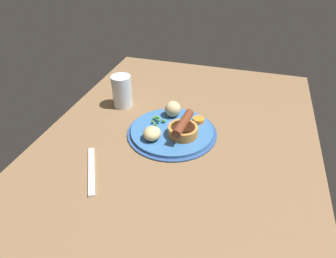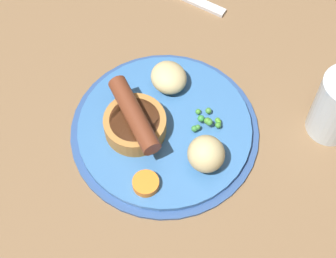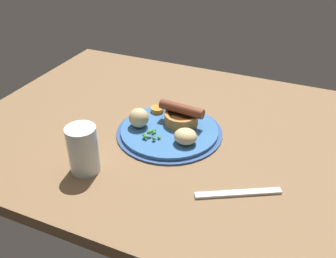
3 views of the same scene
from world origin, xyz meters
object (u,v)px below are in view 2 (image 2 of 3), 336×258
object	(u,v)px
sausage_pudding	(136,123)
pea_pile	(207,121)
potato_chunk_0	(206,154)
potato_chunk_1	(169,78)
dinner_plate	(165,130)
carrot_slice_0	(146,183)

from	to	relation	value
sausage_pudding	pea_pile	distance (cm)	10.08
potato_chunk_0	potato_chunk_1	xyz separation A→B (cm)	(13.61, -2.31, -0.64)
potato_chunk_0	potato_chunk_1	bearing A→B (deg)	-9.61
dinner_plate	sausage_pudding	bearing A→B (deg)	68.08
sausage_pudding	carrot_slice_0	xyz separation A→B (cm)	(-8.01, 3.00, -1.59)
dinner_plate	sausage_pudding	xyz separation A→B (cm)	(1.52, 3.77, 3.04)
sausage_pudding	potato_chunk_1	xyz separation A→B (cm)	(4.45, -8.01, -0.35)
sausage_pudding	pea_pile	world-z (taller)	sausage_pudding
carrot_slice_0	potato_chunk_0	bearing A→B (deg)	-97.52
sausage_pudding	potato_chunk_1	bearing A→B (deg)	-55.77
sausage_pudding	potato_chunk_0	distance (cm)	10.79
sausage_pudding	potato_chunk_1	size ratio (longest dim) A/B	2.17
pea_pile	potato_chunk_0	bearing A→B (deg)	145.78
potato_chunk_1	carrot_slice_0	distance (cm)	16.67
pea_pile	carrot_slice_0	distance (cm)	12.72
carrot_slice_0	pea_pile	bearing A→B (deg)	-72.31
potato_chunk_1	carrot_slice_0	bearing A→B (deg)	138.55
sausage_pudding	pea_pile	xyz separation A→B (cm)	(-4.15, -9.11, -1.21)
sausage_pudding	pea_pile	size ratio (longest dim) A/B	2.78
dinner_plate	potato_chunk_1	distance (cm)	7.80
sausage_pudding	pea_pile	bearing A→B (deg)	-109.32
carrot_slice_0	sausage_pudding	bearing A→B (deg)	-20.52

